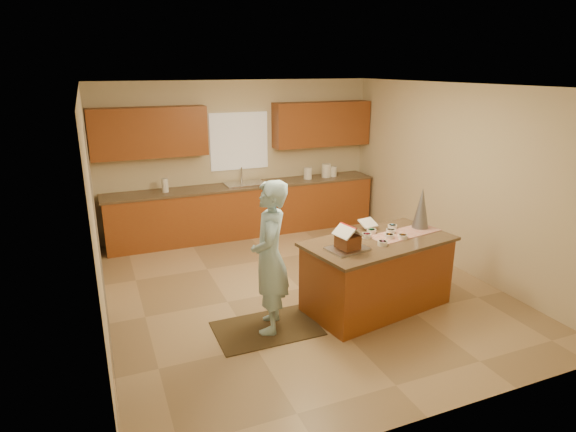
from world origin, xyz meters
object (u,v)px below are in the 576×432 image
object	(u,v)px
tinsel_tree	(421,208)
boy	(270,257)
gingerbread_house	(348,239)
island_base	(377,275)

from	to	relation	value
tinsel_tree	boy	xyz separation A→B (m)	(-2.16, -0.18, -0.28)
gingerbread_house	tinsel_tree	bearing A→B (deg)	14.65
island_base	gingerbread_house	distance (m)	0.80
island_base	gingerbread_house	bearing A→B (deg)	-174.81
tinsel_tree	boy	distance (m)	2.18
island_base	tinsel_tree	distance (m)	1.06
tinsel_tree	gingerbread_house	distance (m)	1.31
island_base	gingerbread_house	xyz separation A→B (m)	(-0.52, -0.14, 0.60)
island_base	boy	size ratio (longest dim) A/B	1.00
gingerbread_house	island_base	bearing A→B (deg)	15.55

